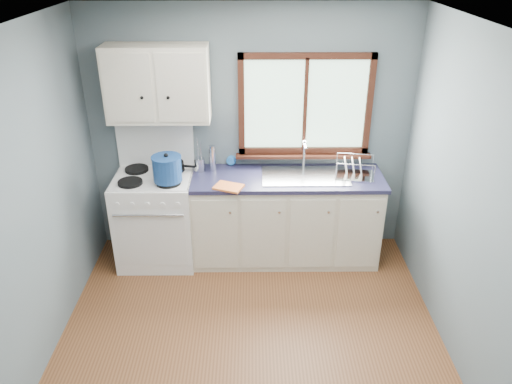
{
  "coord_description": "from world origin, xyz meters",
  "views": [
    {
      "loc": [
        0.02,
        -2.91,
        2.99
      ],
      "look_at": [
        0.05,
        0.9,
        1.05
      ],
      "focal_mm": 35.0,
      "sensor_mm": 36.0,
      "label": 1
    }
  ],
  "objects_px": {
    "stockpot": "(167,168)",
    "utensil_crock": "(200,164)",
    "skillet": "(171,165)",
    "dish_rack": "(354,171)",
    "gas_range": "(157,216)",
    "sink": "(305,182)",
    "base_cabinets": "(285,221)",
    "thermos": "(212,158)"
  },
  "relations": [
    {
      "from": "stockpot",
      "to": "utensil_crock",
      "type": "xyz_separation_m",
      "value": [
        0.27,
        0.3,
        -0.09
      ]
    },
    {
      "from": "skillet",
      "to": "dish_rack",
      "type": "height_order",
      "value": "dish_rack"
    },
    {
      "from": "gas_range",
      "to": "sink",
      "type": "distance_m",
      "value": 1.53
    },
    {
      "from": "gas_range",
      "to": "utensil_crock",
      "type": "relative_size",
      "value": 3.98
    },
    {
      "from": "base_cabinets",
      "to": "thermos",
      "type": "height_order",
      "value": "thermos"
    },
    {
      "from": "base_cabinets",
      "to": "dish_rack",
      "type": "xyz_separation_m",
      "value": [
        0.65,
        0.01,
        0.56
      ]
    },
    {
      "from": "dish_rack",
      "to": "utensil_crock",
      "type": "bearing_deg",
      "value": -175.53
    },
    {
      "from": "sink",
      "to": "dish_rack",
      "type": "relative_size",
      "value": 2.03
    },
    {
      "from": "sink",
      "to": "utensil_crock",
      "type": "relative_size",
      "value": 2.46
    },
    {
      "from": "base_cabinets",
      "to": "stockpot",
      "type": "xyz_separation_m",
      "value": [
        -1.13,
        -0.16,
        0.67
      ]
    },
    {
      "from": "base_cabinets",
      "to": "utensil_crock",
      "type": "relative_size",
      "value": 5.41
    },
    {
      "from": "utensil_crock",
      "to": "thermos",
      "type": "relative_size",
      "value": 1.29
    },
    {
      "from": "sink",
      "to": "skillet",
      "type": "xyz_separation_m",
      "value": [
        -1.32,
        0.14,
        0.13
      ]
    },
    {
      "from": "gas_range",
      "to": "dish_rack",
      "type": "bearing_deg",
      "value": 0.71
    },
    {
      "from": "thermos",
      "to": "dish_rack",
      "type": "distance_m",
      "value": 1.39
    },
    {
      "from": "skillet",
      "to": "stockpot",
      "type": "bearing_deg",
      "value": -75.68
    },
    {
      "from": "base_cabinets",
      "to": "dish_rack",
      "type": "distance_m",
      "value": 0.86
    },
    {
      "from": "thermos",
      "to": "sink",
      "type": "bearing_deg",
      "value": -8.91
    },
    {
      "from": "stockpot",
      "to": "dish_rack",
      "type": "distance_m",
      "value": 1.79
    },
    {
      "from": "thermos",
      "to": "dish_rack",
      "type": "relative_size",
      "value": 0.64
    },
    {
      "from": "gas_range",
      "to": "skillet",
      "type": "distance_m",
      "value": 0.54
    },
    {
      "from": "utensil_crock",
      "to": "base_cabinets",
      "type": "bearing_deg",
      "value": -9.02
    },
    {
      "from": "gas_range",
      "to": "stockpot",
      "type": "relative_size",
      "value": 4.45
    },
    {
      "from": "sink",
      "to": "thermos",
      "type": "height_order",
      "value": "sink"
    },
    {
      "from": "gas_range",
      "to": "thermos",
      "type": "xyz_separation_m",
      "value": [
        0.57,
        0.16,
        0.56
      ]
    },
    {
      "from": "skillet",
      "to": "dish_rack",
      "type": "distance_m",
      "value": 1.8
    },
    {
      "from": "sink",
      "to": "utensil_crock",
      "type": "distance_m",
      "value": 1.06
    },
    {
      "from": "base_cabinets",
      "to": "stockpot",
      "type": "distance_m",
      "value": 1.32
    },
    {
      "from": "base_cabinets",
      "to": "thermos",
      "type": "xyz_separation_m",
      "value": [
        -0.73,
        0.14,
        0.64
      ]
    },
    {
      "from": "utensil_crock",
      "to": "stockpot",
      "type": "bearing_deg",
      "value": -132.21
    },
    {
      "from": "stockpot",
      "to": "utensil_crock",
      "type": "distance_m",
      "value": 0.41
    },
    {
      "from": "gas_range",
      "to": "utensil_crock",
      "type": "distance_m",
      "value": 0.68
    },
    {
      "from": "stockpot",
      "to": "utensil_crock",
      "type": "relative_size",
      "value": 0.89
    },
    {
      "from": "base_cabinets",
      "to": "sink",
      "type": "bearing_deg",
      "value": -0.13
    },
    {
      "from": "dish_rack",
      "to": "skillet",
      "type": "bearing_deg",
      "value": -174.84
    },
    {
      "from": "sink",
      "to": "dish_rack",
      "type": "bearing_deg",
      "value": 0.73
    },
    {
      "from": "skillet",
      "to": "utensil_crock",
      "type": "bearing_deg",
      "value": 11.66
    },
    {
      "from": "gas_range",
      "to": "base_cabinets",
      "type": "distance_m",
      "value": 1.31
    },
    {
      "from": "sink",
      "to": "base_cabinets",
      "type": "bearing_deg",
      "value": 179.87
    },
    {
      "from": "gas_range",
      "to": "base_cabinets",
      "type": "relative_size",
      "value": 0.74
    },
    {
      "from": "skillet",
      "to": "thermos",
      "type": "height_order",
      "value": "thermos"
    },
    {
      "from": "stockpot",
      "to": "utensil_crock",
      "type": "bearing_deg",
      "value": 47.79
    }
  ]
}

